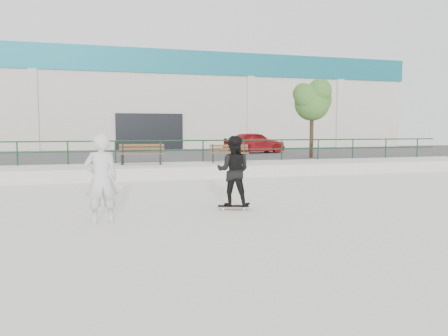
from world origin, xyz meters
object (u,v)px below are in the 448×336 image
object	(u,v)px
bench_left	(142,154)
skateboard	(233,206)
seated_skater	(101,179)
tree	(313,99)
standing_skater	(233,171)
red_car	(254,142)
bench_right	(229,153)

from	to	relation	value
bench_left	skateboard	bearing A→B (deg)	-70.52
seated_skater	bench_left	bearing A→B (deg)	-109.54
bench_left	seated_skater	bearing A→B (deg)	-90.52
tree	skateboard	size ratio (longest dim) A/B	5.15
seated_skater	standing_skater	bearing A→B (deg)	-175.31
red_car	skateboard	distance (m)	17.13
bench_left	tree	distance (m)	9.73
skateboard	standing_skater	size ratio (longest dim) A/B	0.46
red_car	seated_skater	size ratio (longest dim) A/B	2.06
bench_left	red_car	size ratio (longest dim) A/B	0.51
tree	standing_skater	bearing A→B (deg)	-125.85
standing_skater	seated_skater	size ratio (longest dim) A/B	0.92
tree	red_car	xyz separation A→B (m)	(-1.34, 5.23, -2.43)
bench_right	seated_skater	xyz separation A→B (m)	(-5.76, -9.65, 0.06)
bench_right	skateboard	world-z (taller)	bench_right
tree	red_car	size ratio (longest dim) A/B	1.04
bench_right	red_car	world-z (taller)	red_car
tree	bench_right	bearing A→B (deg)	-160.92
tree	standing_skater	world-z (taller)	tree
skateboard	standing_skater	world-z (taller)	standing_skater
bench_right	standing_skater	distance (m)	9.22
tree	skateboard	bearing A→B (deg)	-125.85
red_car	standing_skater	bearing A→B (deg)	149.77
tree	seated_skater	size ratio (longest dim) A/B	2.15
bench_left	bench_right	bearing A→B (deg)	12.08
bench_right	bench_left	bearing A→B (deg)	-165.81
seated_skater	red_car	bearing A→B (deg)	-128.98
bench_left	skateboard	distance (m)	8.88
bench_left	tree	bearing A→B (deg)	21.81
skateboard	seated_skater	distance (m)	3.43
bench_left	tree	world-z (taller)	tree
bench_left	red_car	bearing A→B (deg)	52.39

